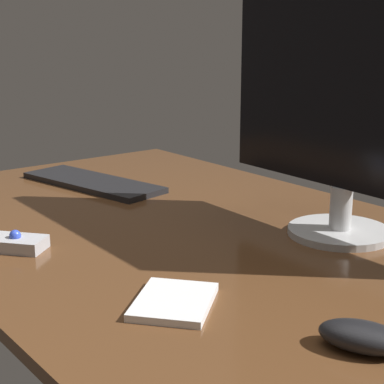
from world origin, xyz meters
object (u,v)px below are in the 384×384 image
at_px(monitor, 348,95).
at_px(keyboard, 93,182).
at_px(computer_mouse, 362,337).
at_px(notepad, 174,302).

relative_size(monitor, keyboard, 1.41).
distance_m(monitor, computer_mouse, 0.48).
bearing_deg(computer_mouse, notepad, 177.24).
bearing_deg(keyboard, notepad, -32.04).
xyz_separation_m(monitor, computer_mouse, (0.28, -0.31, -0.24)).
bearing_deg(keyboard, monitor, 3.84).
xyz_separation_m(monitor, keyboard, (-0.60, -0.17, -0.25)).
distance_m(monitor, keyboard, 0.67).
xyz_separation_m(keyboard, notepad, (0.66, -0.25, -0.00)).
distance_m(computer_mouse, notepad, 0.25).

